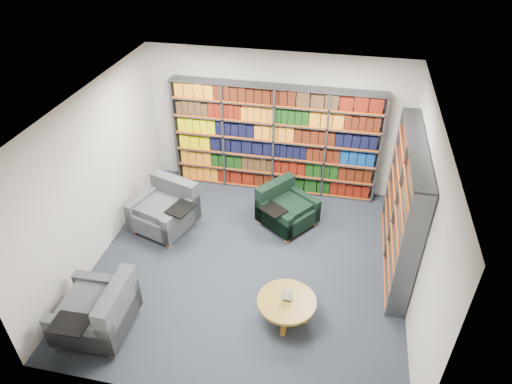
% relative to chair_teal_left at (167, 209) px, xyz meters
% --- Properties ---
extents(room_shell, '(5.02, 5.02, 2.82)m').
position_rel_chair_teal_left_xyz_m(room_shell, '(1.67, -0.71, 1.05)').
color(room_shell, black).
rests_on(room_shell, ground).
extents(bookshelf_back, '(4.00, 0.28, 2.20)m').
position_rel_chair_teal_left_xyz_m(bookshelf_back, '(1.67, 1.63, 0.75)').
color(bookshelf_back, '#47494F').
rests_on(bookshelf_back, ground).
extents(bookshelf_right, '(0.28, 2.50, 2.20)m').
position_rel_chair_teal_left_xyz_m(bookshelf_right, '(4.02, -0.11, 0.75)').
color(bookshelf_right, '#47494F').
rests_on(bookshelf_right, ground).
extents(chair_teal_left, '(1.26, 1.21, 0.87)m').
position_rel_chair_teal_left_xyz_m(chair_teal_left, '(0.00, 0.00, 0.00)').
color(chair_teal_left, '#0C213E').
rests_on(chair_teal_left, ground).
extents(chair_green_right, '(1.19, 1.21, 0.78)m').
position_rel_chair_teal_left_xyz_m(chair_green_right, '(2.07, 0.51, -0.04)').
color(chair_green_right, black).
rests_on(chair_green_right, ground).
extents(chair_teal_front, '(0.98, 1.14, 0.87)m').
position_rel_chair_teal_left_xyz_m(chair_teal_front, '(-0.03, -2.44, 0.00)').
color(chair_teal_front, '#0C213E').
rests_on(chair_teal_front, ground).
extents(coffee_table, '(0.84, 0.84, 0.59)m').
position_rel_chair_teal_left_xyz_m(coffee_table, '(2.46, -1.73, -0.03)').
color(coffee_table, olive).
rests_on(coffee_table, ground).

